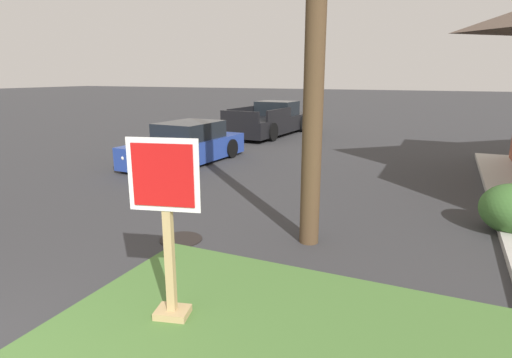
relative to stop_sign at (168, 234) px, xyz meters
name	(u,v)px	position (x,y,z in m)	size (l,w,h in m)	color
stop_sign	(168,234)	(0.00, 0.00, 0.00)	(0.74, 0.36, 1.99)	tan
manhole_cover	(181,239)	(-1.29, 2.06, -1.04)	(0.70, 0.70, 0.02)	black
parked_sedan_blue	(187,145)	(-4.73, 7.49, -0.51)	(2.02, 4.41, 1.25)	#233D93
pickup_truck_black	(270,121)	(-4.78, 14.42, -0.43)	(2.32, 5.67, 1.48)	black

